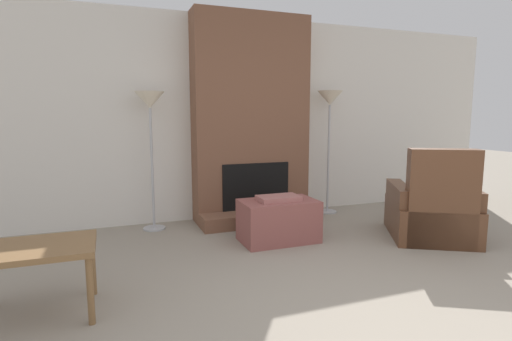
{
  "coord_description": "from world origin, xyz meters",
  "views": [
    {
      "loc": [
        -1.74,
        -1.79,
        1.36
      ],
      "look_at": [
        0.0,
        2.88,
        0.66
      ],
      "focal_mm": 28.0,
      "sensor_mm": 36.0,
      "label": 1
    }
  ],
  "objects_px": {
    "ottoman": "(278,220)",
    "floor_lamp_right": "(330,107)",
    "floor_lamp_left": "(150,110)",
    "side_table": "(37,255)",
    "armchair": "(432,213)"
  },
  "relations": [
    {
      "from": "armchair",
      "to": "side_table",
      "type": "relative_size",
      "value": 1.68
    },
    {
      "from": "armchair",
      "to": "floor_lamp_right",
      "type": "distance_m",
      "value": 1.92
    },
    {
      "from": "floor_lamp_left",
      "to": "floor_lamp_right",
      "type": "distance_m",
      "value": 2.36
    },
    {
      "from": "side_table",
      "to": "floor_lamp_right",
      "type": "height_order",
      "value": "floor_lamp_right"
    },
    {
      "from": "armchair",
      "to": "floor_lamp_left",
      "type": "xyz_separation_m",
      "value": [
        -2.81,
        1.46,
        1.11
      ]
    },
    {
      "from": "floor_lamp_left",
      "to": "side_table",
      "type": "bearing_deg",
      "value": -117.16
    },
    {
      "from": "ottoman",
      "to": "side_table",
      "type": "height_order",
      "value": "ottoman"
    },
    {
      "from": "ottoman",
      "to": "floor_lamp_right",
      "type": "relative_size",
      "value": 0.48
    },
    {
      "from": "floor_lamp_left",
      "to": "ottoman",
      "type": "bearing_deg",
      "value": -37.85
    },
    {
      "from": "ottoman",
      "to": "floor_lamp_right",
      "type": "xyz_separation_m",
      "value": [
        1.16,
        0.94,
        1.22
      ]
    },
    {
      "from": "ottoman",
      "to": "floor_lamp_right",
      "type": "distance_m",
      "value": 1.93
    },
    {
      "from": "armchair",
      "to": "side_table",
      "type": "height_order",
      "value": "armchair"
    },
    {
      "from": "ottoman",
      "to": "side_table",
      "type": "xyz_separation_m",
      "value": [
        -2.16,
        -0.93,
        0.2
      ]
    },
    {
      "from": "ottoman",
      "to": "armchair",
      "type": "xyz_separation_m",
      "value": [
        1.61,
        -0.52,
        0.06
      ]
    },
    {
      "from": "armchair",
      "to": "floor_lamp_left",
      "type": "relative_size",
      "value": 0.77
    }
  ]
}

